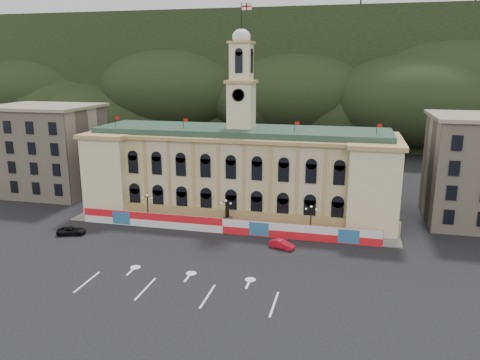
% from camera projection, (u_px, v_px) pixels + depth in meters
% --- Properties ---
extents(ground, '(260.00, 260.00, 0.00)m').
position_uv_depth(ground, '(192.00, 272.00, 62.14)').
color(ground, black).
rests_on(ground, ground).
extents(lane_markings, '(26.00, 10.00, 0.02)m').
position_uv_depth(lane_markings, '(179.00, 289.00, 57.42)').
color(lane_markings, white).
rests_on(lane_markings, ground).
extents(hill_ridge, '(230.00, 80.00, 64.00)m').
position_uv_depth(hill_ridge, '(300.00, 85.00, 172.55)').
color(hill_ridge, black).
rests_on(hill_ridge, ground).
extents(city_hall, '(56.20, 17.60, 37.10)m').
position_uv_depth(city_hall, '(241.00, 170.00, 86.32)').
color(city_hall, '#C6B88F').
rests_on(city_hall, ground).
extents(side_building_left, '(21.00, 17.00, 18.60)m').
position_uv_depth(side_building_left, '(47.00, 149.00, 98.87)').
color(side_building_left, tan).
rests_on(side_building_left, ground).
extents(hoarding_fence, '(50.00, 0.44, 2.50)m').
position_uv_depth(hoarding_fence, '(223.00, 226.00, 76.04)').
color(hoarding_fence, red).
rests_on(hoarding_fence, ground).
extents(pavement, '(56.00, 5.50, 0.16)m').
position_uv_depth(pavement, '(227.00, 227.00, 78.87)').
color(pavement, slate).
rests_on(pavement, ground).
extents(statue, '(1.40, 1.40, 3.72)m').
position_uv_depth(statue, '(228.00, 220.00, 78.84)').
color(statue, '#595651').
rests_on(statue, ground).
extents(lamp_left, '(1.96, 0.44, 5.15)m').
position_uv_depth(lamp_left, '(148.00, 206.00, 80.63)').
color(lamp_left, black).
rests_on(lamp_left, ground).
extents(lamp_center, '(1.96, 0.44, 5.15)m').
position_uv_depth(lamp_center, '(226.00, 212.00, 77.44)').
color(lamp_center, black).
rests_on(lamp_center, ground).
extents(lamp_right, '(1.96, 0.44, 5.15)m').
position_uv_depth(lamp_right, '(311.00, 218.00, 74.25)').
color(lamp_right, black).
rests_on(lamp_right, ground).
extents(red_sedan, '(3.86, 4.77, 1.28)m').
position_uv_depth(red_sedan, '(282.00, 244.00, 69.86)').
color(red_sedan, red).
rests_on(red_sedan, ground).
extents(black_suv, '(4.80, 5.76, 1.25)m').
position_uv_depth(black_suv, '(71.00, 231.00, 75.55)').
color(black_suv, black).
rests_on(black_suv, ground).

